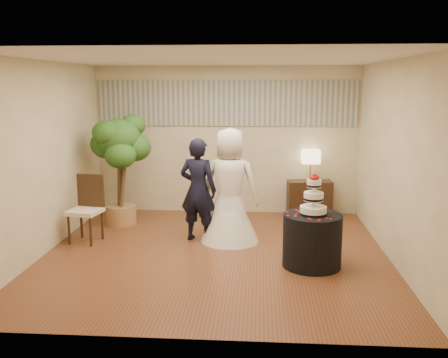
# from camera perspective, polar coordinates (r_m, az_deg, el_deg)

# --- Properties ---
(floor) EXTENTS (5.00, 5.00, 0.00)m
(floor) POSITION_cam_1_polar(r_m,az_deg,el_deg) (7.42, -1.00, -8.56)
(floor) COLOR brown
(floor) RESTS_ON ground
(ceiling) EXTENTS (5.00, 5.00, 0.00)m
(ceiling) POSITION_cam_1_polar(r_m,az_deg,el_deg) (7.01, -1.08, 13.57)
(ceiling) COLOR white
(ceiling) RESTS_ON wall_back
(wall_back) EXTENTS (5.00, 0.06, 2.80)m
(wall_back) POSITION_cam_1_polar(r_m,az_deg,el_deg) (9.55, 0.30, 4.44)
(wall_back) COLOR beige
(wall_back) RESTS_ON ground
(wall_front) EXTENTS (5.00, 0.06, 2.80)m
(wall_front) POSITION_cam_1_polar(r_m,az_deg,el_deg) (4.64, -3.78, -2.46)
(wall_front) COLOR beige
(wall_front) RESTS_ON ground
(wall_left) EXTENTS (0.06, 5.00, 2.80)m
(wall_left) POSITION_cam_1_polar(r_m,az_deg,el_deg) (7.72, -19.88, 2.25)
(wall_left) COLOR beige
(wall_left) RESTS_ON ground
(wall_right) EXTENTS (0.06, 5.00, 2.80)m
(wall_right) POSITION_cam_1_polar(r_m,az_deg,el_deg) (7.30, 18.92, 1.86)
(wall_right) COLOR beige
(wall_right) RESTS_ON ground
(mural_border) EXTENTS (4.90, 0.02, 0.85)m
(mural_border) POSITION_cam_1_polar(r_m,az_deg,el_deg) (9.48, 0.29, 8.63)
(mural_border) COLOR #9A9B8C
(mural_border) RESTS_ON wall_back
(groom) EXTENTS (0.68, 0.54, 1.64)m
(groom) POSITION_cam_1_polar(r_m,az_deg,el_deg) (7.86, -2.98, -1.24)
(groom) COLOR black
(groom) RESTS_ON floor
(bride) EXTENTS (1.08, 1.08, 1.80)m
(bride) POSITION_cam_1_polar(r_m,az_deg,el_deg) (7.80, 0.68, -0.72)
(bride) COLOR white
(bride) RESTS_ON floor
(cake_table) EXTENTS (1.05, 1.05, 0.73)m
(cake_table) POSITION_cam_1_polar(r_m,az_deg,el_deg) (6.95, 10.04, -6.93)
(cake_table) COLOR black
(cake_table) RESTS_ON floor
(wedding_cake) EXTENTS (0.36, 0.36, 0.56)m
(wedding_cake) POSITION_cam_1_polar(r_m,az_deg,el_deg) (6.78, 10.22, -1.71)
(wedding_cake) COLOR white
(wedding_cake) RESTS_ON cake_table
(console) EXTENTS (0.85, 0.44, 0.68)m
(console) POSITION_cam_1_polar(r_m,az_deg,el_deg) (9.52, 9.72, -2.22)
(console) COLOR #301E11
(console) RESTS_ON floor
(table_lamp) EXTENTS (0.33, 0.33, 0.58)m
(table_lamp) POSITION_cam_1_polar(r_m,az_deg,el_deg) (9.40, 9.84, 1.52)
(table_lamp) COLOR beige
(table_lamp) RESTS_ON console
(ficus_tree) EXTENTS (1.15, 1.15, 1.98)m
(ficus_tree) POSITION_cam_1_polar(r_m,az_deg,el_deg) (8.91, -11.86, 1.07)
(ficus_tree) COLOR #2B5D1D
(ficus_tree) RESTS_ON floor
(side_chair) EXTENTS (0.56, 0.58, 1.05)m
(side_chair) POSITION_cam_1_polar(r_m,az_deg,el_deg) (8.13, -15.61, -3.37)
(side_chair) COLOR #301E11
(side_chair) RESTS_ON floor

